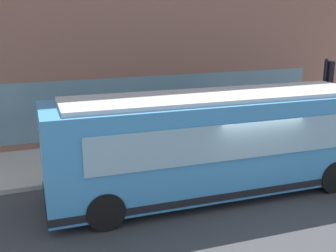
{
  "coord_description": "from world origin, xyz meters",
  "views": [
    {
      "loc": [
        -9.72,
        6.22,
        5.19
      ],
      "look_at": [
        3.41,
        1.09,
        1.41
      ],
      "focal_mm": 43.27,
      "sensor_mm": 36.0,
      "label": 1
    }
  ],
  "objects": [
    {
      "name": "pedestrian_walking_along_curb",
      "position": [
        5.07,
        -2.56,
        1.2
      ],
      "size": [
        0.32,
        0.32,
        1.81
      ],
      "color": "#B23338",
      "rests_on": "sidewalk_curb"
    },
    {
      "name": "fire_hydrant",
      "position": [
        4.6,
        0.86,
        0.51
      ],
      "size": [
        0.35,
        0.35,
        0.74
      ],
      "color": "red",
      "rests_on": "sidewalk_curb"
    },
    {
      "name": "city_bus_nearside",
      "position": [
        0.47,
        0.69,
        1.55
      ],
      "size": [
        2.93,
        10.13,
        3.07
      ],
      "color": "#3F8CC6",
      "rests_on": "ground"
    },
    {
      "name": "sidewalk_curb",
      "position": [
        4.52,
        0.0,
        0.07
      ],
      "size": [
        3.84,
        40.0,
        0.15
      ],
      "primitive_type": "cube",
      "color": "#B2ADA3",
      "rests_on": "ground"
    },
    {
      "name": "pedestrian_by_light_pole",
      "position": [
        5.59,
        -0.68,
        1.09
      ],
      "size": [
        0.32,
        0.32,
        1.64
      ],
      "color": "#99994C",
      "rests_on": "sidewalk_curb"
    },
    {
      "name": "traffic_light_near_corner",
      "position": [
        3.19,
        -5.79,
        2.55
      ],
      "size": [
        0.32,
        0.49,
        3.44
      ],
      "color": "black",
      "rests_on": "sidewalk_curb"
    },
    {
      "name": "ground",
      "position": [
        0.0,
        0.0,
        0.0
      ],
      "size": [
        120.0,
        120.0,
        0.0
      ],
      "primitive_type": "plane",
      "color": "#38383A"
    },
    {
      "name": "newspaper_vending_box",
      "position": [
        4.06,
        -3.59,
        0.6
      ],
      "size": [
        0.44,
        0.43,
        0.9
      ],
      "color": "#197233",
      "rests_on": "sidewalk_curb"
    }
  ]
}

